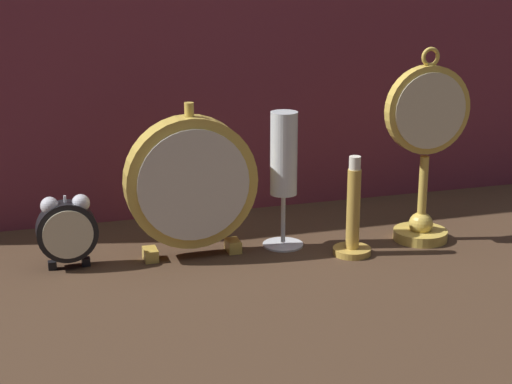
{
  "coord_description": "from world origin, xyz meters",
  "views": [
    {
      "loc": [
        -0.35,
        -1.06,
        0.46
      ],
      "look_at": [
        0.0,
        0.08,
        0.1
      ],
      "focal_mm": 60.0,
      "sensor_mm": 36.0,
      "label": 1
    }
  ],
  "objects_px": {
    "alarm_clock_twin_bell": "(67,228)",
    "champagne_flute": "(284,165)",
    "pocket_watch_on_stand": "(426,149)",
    "mantel_clock_silver": "(191,183)",
    "brass_candlestick": "(353,222)"
  },
  "relations": [
    {
      "from": "alarm_clock_twin_bell",
      "to": "champagne_flute",
      "type": "distance_m",
      "value": 0.34
    },
    {
      "from": "mantel_clock_silver",
      "to": "pocket_watch_on_stand",
      "type": "bearing_deg",
      "value": -5.49
    },
    {
      "from": "champagne_flute",
      "to": "mantel_clock_silver",
      "type": "bearing_deg",
      "value": -178.56
    },
    {
      "from": "alarm_clock_twin_bell",
      "to": "champagne_flute",
      "type": "bearing_deg",
      "value": -0.53
    },
    {
      "from": "pocket_watch_on_stand",
      "to": "mantel_clock_silver",
      "type": "relative_size",
      "value": 1.3
    },
    {
      "from": "pocket_watch_on_stand",
      "to": "alarm_clock_twin_bell",
      "type": "height_order",
      "value": "pocket_watch_on_stand"
    },
    {
      "from": "champagne_flute",
      "to": "brass_candlestick",
      "type": "bearing_deg",
      "value": -37.01
    },
    {
      "from": "brass_candlestick",
      "to": "pocket_watch_on_stand",
      "type": "bearing_deg",
      "value": 12.12
    },
    {
      "from": "mantel_clock_silver",
      "to": "champagne_flute",
      "type": "bearing_deg",
      "value": 1.44
    },
    {
      "from": "mantel_clock_silver",
      "to": "champagne_flute",
      "type": "distance_m",
      "value": 0.15
    },
    {
      "from": "alarm_clock_twin_bell",
      "to": "brass_candlestick",
      "type": "bearing_deg",
      "value": -9.49
    },
    {
      "from": "brass_candlestick",
      "to": "mantel_clock_silver",
      "type": "bearing_deg",
      "value": 164.94
    },
    {
      "from": "alarm_clock_twin_bell",
      "to": "brass_candlestick",
      "type": "height_order",
      "value": "brass_candlestick"
    },
    {
      "from": "pocket_watch_on_stand",
      "to": "mantel_clock_silver",
      "type": "bearing_deg",
      "value": 174.51
    },
    {
      "from": "pocket_watch_on_stand",
      "to": "mantel_clock_silver",
      "type": "xyz_separation_m",
      "value": [
        -0.36,
        0.03,
        -0.03
      ]
    }
  ]
}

